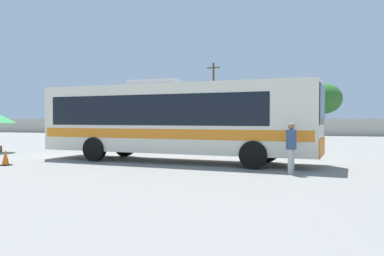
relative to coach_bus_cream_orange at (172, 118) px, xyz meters
The scene contains 12 objects.
ground_plane 10.36m from the coach_bus_cream_orange, 95.16° to the left, with size 300.00×300.00×0.00m, color gray.
perimeter_wall 29.74m from the coach_bus_cream_orange, 91.76° to the left, with size 80.00×0.30×1.90m, color #B2AD9E.
coach_bus_cream_orange is the anchor object (origin of this frame).
attendant_by_bus_door 5.79m from the coach_bus_cream_orange, 27.56° to the right, with size 0.44×0.44×1.71m.
parked_car_leftmost_white 30.94m from the coach_bus_cream_orange, 121.83° to the left, with size 4.59×2.21×1.49m.
parked_car_second_red 27.94m from the coach_bus_cream_orange, 112.70° to the left, with size 4.25×2.09×1.52m.
parked_car_third_grey 26.10m from the coach_bus_cream_orange, 97.90° to the left, with size 4.12×2.05×1.50m.
utility_pole_near 33.05m from the coach_bus_cream_orange, 99.84° to the left, with size 1.78×0.50×8.95m.
roadside_tree_left 34.12m from the coach_bus_cream_orange, 110.90° to the left, with size 4.37×4.37×6.60m.
roadside_tree_midleft 31.96m from the coach_bus_cream_orange, 92.49° to the left, with size 5.18×5.18×6.32m.
roadside_tree_midright 36.86m from the coach_bus_cream_orange, 77.75° to the left, with size 4.53×4.53×6.36m.
traffic_cone_on_apron 6.87m from the coach_bus_cream_orange, 150.94° to the right, with size 0.36×0.36×0.64m.
Camera 1 is at (6.41, -16.14, 1.83)m, focal length 36.61 mm.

